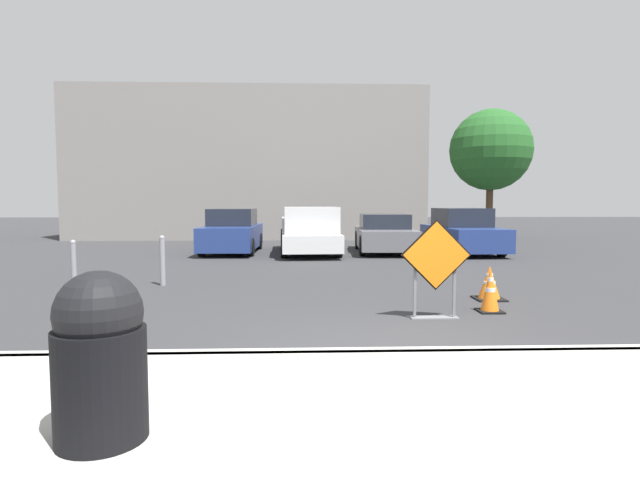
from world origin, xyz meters
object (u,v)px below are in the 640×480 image
object	(u,v)px
traffic_cone_nearest	(490,290)
traffic_cone_second	(489,283)
road_closed_sign	(436,264)
parked_car_third	(462,232)
trash_bin	(100,356)
bollard_nearest	(162,259)
pickup_truck	(309,233)
parked_car_second	(384,234)
parked_car_nearest	(232,233)
bollard_second	(74,262)

from	to	relation	value
traffic_cone_nearest	traffic_cone_second	world-z (taller)	traffic_cone_nearest
traffic_cone_nearest	traffic_cone_second	distance (m)	1.08
road_closed_sign	traffic_cone_second	distance (m)	2.08
parked_car_third	trash_bin	bearing A→B (deg)	62.11
parked_car_third	bollard_nearest	size ratio (longest dim) A/B	4.30
traffic_cone_second	bollard_nearest	distance (m)	6.54
pickup_truck	parked_car_third	world-z (taller)	pickup_truck
parked_car_third	parked_car_second	bearing A→B (deg)	-7.00
parked_car_third	bollard_nearest	distance (m)	10.92
road_closed_sign	traffic_cone_nearest	size ratio (longest dim) A/B	2.08
parked_car_third	trash_bin	size ratio (longest dim) A/B	3.99
parked_car_third	traffic_cone_nearest	bearing A→B (deg)	73.19
traffic_cone_nearest	pickup_truck	world-z (taller)	pickup_truck
traffic_cone_second	bollard_nearest	world-z (taller)	bollard_nearest
parked_car_nearest	trash_bin	world-z (taller)	parked_car_nearest
traffic_cone_nearest	bollard_second	xyz separation A→B (m)	(-7.75, 2.79, 0.16)
traffic_cone_nearest	parked_car_third	size ratio (longest dim) A/B	0.16
bollard_nearest	parked_car_third	bearing A→B (deg)	38.41
parked_car_nearest	parked_car_third	distance (m)	8.08
traffic_cone_second	parked_car_second	xyz separation A→B (m)	(-0.43, 8.82, 0.34)
parked_car_third	bollard_second	size ratio (longest dim) A/B	4.70
parked_car_nearest	traffic_cone_nearest	bearing A→B (deg)	119.85
road_closed_sign	traffic_cone_nearest	world-z (taller)	road_closed_sign
bollard_second	parked_car_third	bearing A→B (deg)	33.14
parked_car_nearest	parked_car_third	xyz separation A→B (m)	(8.07, -0.34, 0.00)
traffic_cone_second	parked_car_third	world-z (taller)	parked_car_third
parked_car_second	parked_car_third	distance (m)	2.70
road_closed_sign	traffic_cone_second	size ratio (longest dim) A/B	2.45
road_closed_sign	bollard_nearest	bearing A→B (deg)	146.62
traffic_cone_second	parked_car_nearest	xyz separation A→B (m)	(-5.81, 8.89, 0.41)
pickup_truck	trash_bin	distance (m)	13.82
traffic_cone_nearest	parked_car_third	xyz separation A→B (m)	(2.64, 9.57, 0.36)
parked_car_nearest	pickup_truck	bearing A→B (deg)	168.69
traffic_cone_second	pickup_truck	distance (m)	8.87
road_closed_sign	pickup_truck	xyz separation A→B (m)	(-1.73, 9.76, -0.10)
parked_car_third	trash_bin	world-z (taller)	parked_car_third
pickup_truck	parked_car_second	world-z (taller)	pickup_truck
road_closed_sign	parked_car_second	bearing A→B (deg)	84.71
trash_bin	parked_car_second	bearing A→B (deg)	73.27
pickup_truck	trash_bin	world-z (taller)	pickup_truck
parked_car_third	trash_bin	distance (m)	15.63
road_closed_sign	parked_car_third	bearing A→B (deg)	70.02
road_closed_sign	trash_bin	size ratio (longest dim) A/B	1.30
road_closed_sign	traffic_cone_second	xyz separation A→B (m)	(1.38, 1.46, -0.53)
road_closed_sign	traffic_cone_nearest	bearing A→B (deg)	24.04
trash_bin	bollard_nearest	bearing A→B (deg)	102.36
traffic_cone_second	bollard_second	world-z (taller)	bollard_second
traffic_cone_nearest	parked_car_second	world-z (taller)	parked_car_second
pickup_truck	road_closed_sign	bearing A→B (deg)	97.74
bollard_nearest	pickup_truck	bearing A→B (deg)	63.99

